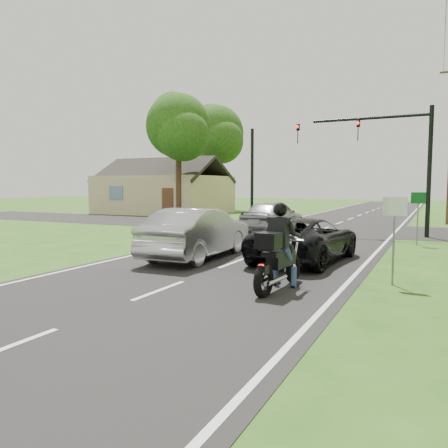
{
  "coord_description": "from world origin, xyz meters",
  "views": [
    {
      "loc": [
        5.62,
        -8.1,
        2.4
      ],
      "look_at": [
        0.16,
        3.0,
        1.3
      ],
      "focal_mm": 35.0,
      "sensor_mm": 36.0,
      "label": 1
    }
  ],
  "objects": [
    {
      "name": "tree_left_far",
      "position": [
        -13.7,
        29.76,
        7.13
      ],
      "size": [
        5.76,
        5.58,
        10.14
      ],
      "color": "#332316",
      "rests_on": "ground"
    },
    {
      "name": "traffic_signal",
      "position": [
        3.34,
        14.0,
        4.14
      ],
      "size": [
        6.38,
        0.44,
        6.0
      ],
      "color": "black",
      "rests_on": "ground"
    },
    {
      "name": "sign_white",
      "position": [
        4.7,
        2.98,
        1.6
      ],
      "size": [
        0.55,
        0.07,
        2.12
      ],
      "color": "slate",
      "rests_on": "ground"
    },
    {
      "name": "silver_suv",
      "position": [
        -1.96,
        13.03,
        0.82
      ],
      "size": [
        2.22,
        4.88,
        1.63
      ],
      "primitive_type": "imported",
      "rotation": [
        0.0,
        0.0,
        3.08
      ],
      "color": "#96979D",
      "rests_on": "road"
    },
    {
      "name": "signal_pole_far",
      "position": [
        -5.2,
        18.0,
        3.0
      ],
      "size": [
        0.2,
        0.2,
        6.0
      ],
      "primitive_type": "cylinder",
      "color": "black",
      "rests_on": "ground"
    },
    {
      "name": "motorcycle_rider",
      "position": [
        2.39,
        1.27,
        0.8
      ],
      "size": [
        0.7,
        2.37,
        2.04
      ],
      "rotation": [
        0.0,
        0.0,
        -0.09
      ],
      "color": "black",
      "rests_on": "ground"
    },
    {
      "name": "ground",
      "position": [
        0.0,
        0.0,
        0.0
      ],
      "size": [
        140.0,
        140.0,
        0.0
      ],
      "primitive_type": "plane",
      "color": "#255116",
      "rests_on": "ground"
    },
    {
      "name": "sign_green",
      "position": [
        4.9,
        10.98,
        1.6
      ],
      "size": [
        0.55,
        0.07,
        2.12
      ],
      "color": "slate",
      "rests_on": "ground"
    },
    {
      "name": "cross_road",
      "position": [
        0.0,
        16.0,
        0.01
      ],
      "size": [
        60.0,
        7.0,
        0.01
      ],
      "primitive_type": "cube",
      "color": "black",
      "rests_on": "ground"
    },
    {
      "name": "tree_left_near",
      "position": [
        -11.73,
        19.78,
        6.53
      ],
      "size": [
        5.12,
        4.96,
        9.22
      ],
      "color": "#332316",
      "rests_on": "ground"
    },
    {
      "name": "road",
      "position": [
        0.0,
        10.0,
        0.01
      ],
      "size": [
        8.0,
        100.0,
        0.01
      ],
      "primitive_type": "cube",
      "color": "black",
      "rests_on": "ground"
    },
    {
      "name": "dark_suv",
      "position": [
        1.9,
        5.35,
        0.7
      ],
      "size": [
        2.68,
        5.12,
        1.38
      ],
      "primitive_type": "imported",
      "rotation": [
        0.0,
        0.0,
        3.06
      ],
      "color": "black",
      "rests_on": "road"
    },
    {
      "name": "house",
      "position": [
        -16.0,
        24.0,
        1.77
      ],
      "size": [
        10.2,
        8.0,
        4.84
      ],
      "color": "tan",
      "rests_on": "ground"
    },
    {
      "name": "silver_sedan",
      "position": [
        -1.45,
        4.34,
        0.83
      ],
      "size": [
        1.93,
        5.05,
        1.64
      ],
      "primitive_type": "imported",
      "rotation": [
        0.0,
        0.0,
        3.18
      ],
      "color": "#ABABB0",
      "rests_on": "road"
    }
  ]
}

